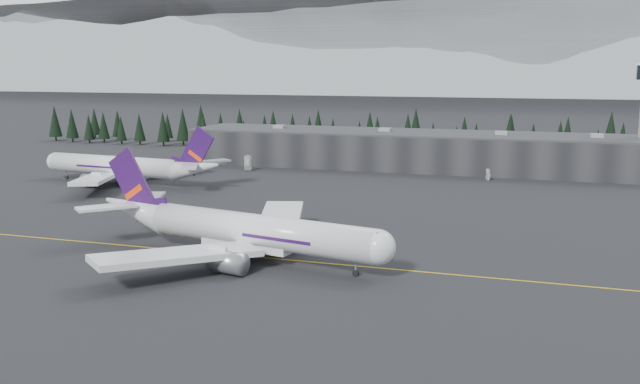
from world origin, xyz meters
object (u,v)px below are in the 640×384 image
(terminal, at_px, (413,150))
(gse_vehicle_a, at_px, (248,169))
(jet_main, at_px, (235,229))
(jet_parked, at_px, (128,167))
(gse_vehicle_b, at_px, (488,179))

(terminal, bearing_deg, gse_vehicle_a, -154.12)
(terminal, bearing_deg, jet_main, -94.06)
(jet_main, xyz_separation_m, jet_parked, (-65.98, 66.18, -0.21))
(gse_vehicle_a, bearing_deg, terminal, 6.71)
(jet_parked, xyz_separation_m, gse_vehicle_a, (23.14, 36.67, -4.49))
(terminal, distance_m, jet_parked, 97.27)
(terminal, xyz_separation_m, gse_vehicle_a, (-51.91, -25.19, -5.55))
(jet_parked, bearing_deg, gse_vehicle_b, -152.98)
(terminal, relative_size, gse_vehicle_b, 42.56)
(jet_main, relative_size, jet_parked, 1.03)
(jet_main, distance_m, jet_parked, 93.45)
(jet_parked, bearing_deg, jet_main, 140.35)
(terminal, distance_m, gse_vehicle_a, 57.97)
(jet_main, relative_size, gse_vehicle_b, 17.29)
(terminal, xyz_separation_m, jet_parked, (-75.06, -61.86, -1.06))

